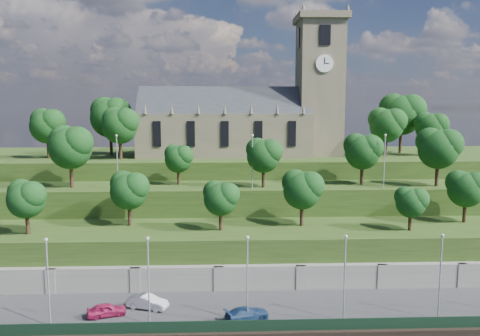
{
  "coord_description": "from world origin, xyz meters",
  "views": [
    {
      "loc": [
        -4.52,
        -43.19,
        23.97
      ],
      "look_at": [
        -1.69,
        30.0,
        14.6
      ],
      "focal_mm": 35.0,
      "sensor_mm": 36.0,
      "label": 1
    }
  ],
  "objects_px": {
    "car_left": "(107,310)",
    "car_middle": "(147,302)",
    "church": "(250,116)",
    "car_right": "(247,314)"
  },
  "relations": [
    {
      "from": "church",
      "to": "car_middle",
      "type": "bearing_deg",
      "value": -109.02
    },
    {
      "from": "church",
      "to": "car_right",
      "type": "relative_size",
      "value": 8.12
    },
    {
      "from": "car_middle",
      "to": "car_right",
      "type": "bearing_deg",
      "value": -89.04
    },
    {
      "from": "car_middle",
      "to": "church",
      "type": "bearing_deg",
      "value": -1.31
    },
    {
      "from": "car_middle",
      "to": "car_right",
      "type": "distance_m",
      "value": 11.34
    },
    {
      "from": "car_left",
      "to": "car_right",
      "type": "bearing_deg",
      "value": -112.98
    },
    {
      "from": "car_left",
      "to": "car_middle",
      "type": "relative_size",
      "value": 0.89
    },
    {
      "from": "car_left",
      "to": "car_middle",
      "type": "distance_m",
      "value": 4.4
    },
    {
      "from": "church",
      "to": "car_left",
      "type": "relative_size",
      "value": 9.52
    },
    {
      "from": "car_left",
      "to": "car_right",
      "type": "distance_m",
      "value": 14.96
    }
  ]
}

